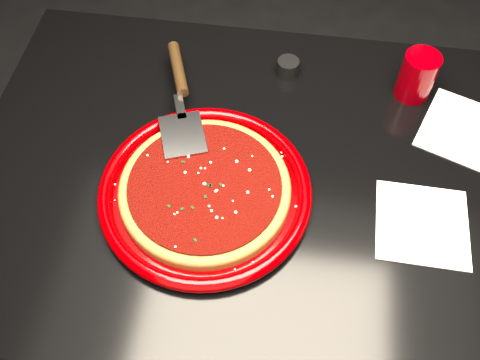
% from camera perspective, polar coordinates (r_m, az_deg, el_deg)
% --- Properties ---
extents(floor, '(4.00, 4.00, 0.01)m').
position_cam_1_polar(floor, '(1.69, 2.61, -13.90)').
color(floor, black).
rests_on(floor, ground).
extents(table, '(1.20, 0.80, 0.75)m').
position_cam_1_polar(table, '(1.34, 3.23, -8.47)').
color(table, black).
rests_on(table, floor).
extents(plate, '(0.43, 0.43, 0.03)m').
position_cam_1_polar(plate, '(0.98, -3.73, -1.22)').
color(plate, '#710001').
rests_on(plate, table).
extents(pizza_crust, '(0.34, 0.34, 0.02)m').
position_cam_1_polar(pizza_crust, '(0.97, -3.75, -1.08)').
color(pizza_crust, brown).
rests_on(pizza_crust, plate).
extents(pizza_crust_rim, '(0.34, 0.34, 0.02)m').
position_cam_1_polar(pizza_crust_rim, '(0.97, -3.77, -0.83)').
color(pizza_crust_rim, brown).
rests_on(pizza_crust_rim, plate).
extents(pizza_sauce, '(0.30, 0.30, 0.01)m').
position_cam_1_polar(pizza_sauce, '(0.96, -3.79, -0.65)').
color(pizza_sauce, '#5F0C08').
rests_on(pizza_sauce, plate).
extents(parmesan_dusting, '(0.27, 0.27, 0.01)m').
position_cam_1_polar(parmesan_dusting, '(0.96, -3.82, -0.40)').
color(parmesan_dusting, '#FFF5CA').
rests_on(parmesan_dusting, plate).
extents(basil_flecks, '(0.25, 0.25, 0.00)m').
position_cam_1_polar(basil_flecks, '(0.96, -3.81, -0.43)').
color(basil_flecks, black).
rests_on(basil_flecks, plate).
extents(pizza_server, '(0.21, 0.36, 0.03)m').
position_cam_1_polar(pizza_server, '(1.07, -6.30, 8.74)').
color(pizza_server, silver).
rests_on(pizza_server, plate).
extents(cup, '(0.09, 0.09, 0.10)m').
position_cam_1_polar(cup, '(1.16, 18.37, 10.50)').
color(cup, '#840006').
rests_on(cup, table).
extents(napkin_a, '(0.17, 0.17, 0.00)m').
position_cam_1_polar(napkin_a, '(1.01, 18.85, -4.48)').
color(napkin_a, white).
rests_on(napkin_a, table).
extents(napkin_b, '(0.21, 0.22, 0.00)m').
position_cam_1_polar(napkin_b, '(1.16, 22.79, 4.94)').
color(napkin_b, white).
rests_on(napkin_b, table).
extents(ramekin, '(0.05, 0.05, 0.04)m').
position_cam_1_polar(ramekin, '(1.17, 5.14, 11.89)').
color(ramekin, black).
rests_on(ramekin, table).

